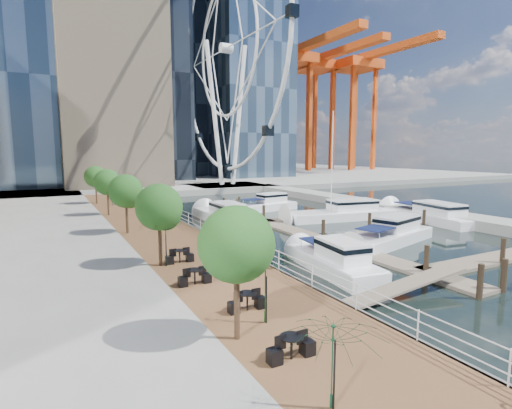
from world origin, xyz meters
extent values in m
plane|color=black|center=(0.00, 0.00, 0.00)|extent=(520.00, 520.00, 0.00)
cube|color=brown|center=(-9.00, 15.00, 0.50)|extent=(6.00, 60.00, 1.00)
cube|color=#595954|center=(-6.00, 15.00, 0.50)|extent=(0.25, 60.00, 1.00)
cube|color=gray|center=(0.00, 102.00, 0.50)|extent=(200.00, 114.00, 1.00)
cube|color=gray|center=(20.00, 20.00, 0.50)|extent=(4.00, 60.00, 1.00)
cube|color=gray|center=(14.00, 52.00, 0.50)|extent=(14.00, 12.00, 1.00)
cube|color=#6D6051|center=(3.00, 10.00, 0.10)|extent=(2.00, 32.00, 0.20)
cube|color=#6D6051|center=(9.00, -2.00, 0.10)|extent=(12.00, 2.00, 0.20)
cube|color=#6D6051|center=(9.00, 8.00, 0.10)|extent=(12.00, 2.00, 0.20)
cube|color=#6D6051|center=(9.00, 18.00, 0.10)|extent=(12.00, 2.00, 0.20)
cube|color=#475E75|center=(30.00, 75.00, 43.50)|extent=(18.00, 18.00, 85.00)
cylinder|color=white|center=(11.50, 52.00, 14.00)|extent=(0.80, 0.80, 26.00)
cylinder|color=white|center=(16.50, 52.00, 14.00)|extent=(0.80, 0.80, 26.00)
torus|color=white|center=(14.00, 52.00, 26.00)|extent=(0.70, 44.70, 44.70)
cylinder|color=#3F2B1C|center=(-11.40, -6.00, 2.20)|extent=(0.20, 0.20, 2.40)
sphere|color=#265B1E|center=(-11.40, -6.00, 4.30)|extent=(2.60, 2.60, 2.60)
cylinder|color=#3F2B1C|center=(-11.40, 4.00, 2.20)|extent=(0.20, 0.20, 2.40)
sphere|color=#265B1E|center=(-11.40, 4.00, 4.30)|extent=(2.60, 2.60, 2.60)
cylinder|color=#3F2B1C|center=(-11.40, 14.00, 2.20)|extent=(0.20, 0.20, 2.40)
sphere|color=#265B1E|center=(-11.40, 14.00, 4.30)|extent=(2.60, 2.60, 2.60)
cylinder|color=#3F2B1C|center=(-11.40, 24.00, 2.20)|extent=(0.20, 0.20, 2.40)
sphere|color=#265B1E|center=(-11.40, 24.00, 4.30)|extent=(2.60, 2.60, 2.60)
cylinder|color=#3F2B1C|center=(-11.40, 34.00, 2.20)|extent=(0.20, 0.20, 2.40)
sphere|color=#265B1E|center=(-11.40, 34.00, 4.30)|extent=(2.60, 2.60, 2.60)
imported|color=#505B6B|center=(-6.93, 3.76, 1.83)|extent=(0.72, 0.63, 1.66)
imported|color=#88755E|center=(-7.05, 21.84, 1.93)|extent=(1.05, 1.13, 1.87)
imported|color=#363A44|center=(-9.84, 31.42, 1.76)|extent=(0.96, 0.68, 1.51)
imported|color=#103A21|center=(-10.90, -10.53, 2.15)|extent=(3.20, 3.23, 2.30)
imported|color=#103B10|center=(-9.91, -5.39, 2.34)|extent=(2.96, 3.02, 2.67)
imported|color=#0E3519|center=(-11.16, 3.66, 2.34)|extent=(3.27, 3.32, 2.68)
camera|label=1|loc=(-16.88, -17.68, 7.35)|focal=28.00mm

